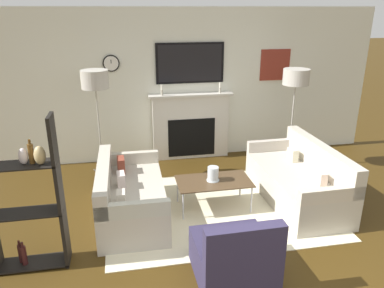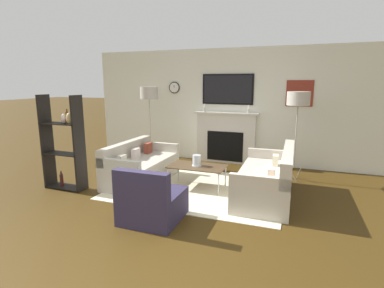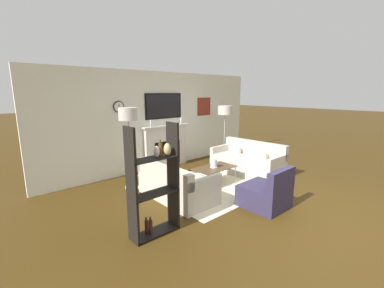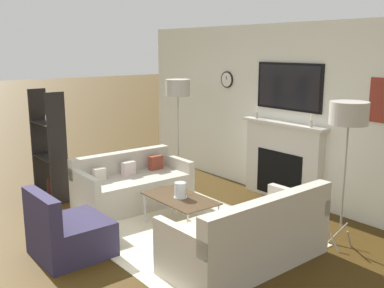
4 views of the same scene
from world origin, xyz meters
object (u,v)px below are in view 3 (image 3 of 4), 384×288
couch_left (176,185)px  floor_lamp_right (225,111)px  armchair (266,194)px  hurricane_candle (214,164)px  floor_lamp_left (128,115)px  coffee_table (214,168)px  couch_right (248,163)px  shelf_unit (154,182)px

couch_left → floor_lamp_right: 3.32m
armchair → hurricane_candle: 1.52m
floor_lamp_left → floor_lamp_right: floor_lamp_left is taller
floor_lamp_left → coffee_table: bearing=-36.0°
coffee_table → hurricane_candle: size_ratio=5.10×
couch_right → shelf_unit: bearing=-166.6°
armchair → floor_lamp_left: bearing=118.2°
couch_left → coffee_table: 1.18m
couch_left → floor_lamp_right: size_ratio=0.95×
floor_lamp_right → couch_left: bearing=-157.7°
couch_right → couch_left: bearing=180.0°
couch_left → armchair: 1.78m
floor_lamp_left → shelf_unit: floor_lamp_left is taller
couch_left → armchair: bearing=-55.0°
floor_lamp_left → floor_lamp_right: (3.20, -0.00, -0.07)m
coffee_table → shelf_unit: size_ratio=0.60×
floor_lamp_right → floor_lamp_left: bearing=180.0°
couch_left → floor_lamp_left: floor_lamp_left is taller
armchair → floor_lamp_right: (1.80, 2.62, 1.33)m
couch_right → armchair: couch_right is taller
shelf_unit → armchair: bearing=-16.7°
floor_lamp_left → shelf_unit: bearing=-108.9°
couch_right → armchair: (-1.42, -1.46, -0.04)m
hurricane_candle → floor_lamp_right: (1.66, 1.12, 1.08)m
armchair → floor_lamp_left: 3.28m
floor_lamp_right → shelf_unit: bearing=-152.9°
couch_left → armchair: armchair is taller
couch_right → coffee_table: 1.28m
couch_left → hurricane_candle: couch_left is taller
coffee_table → hurricane_candle: hurricane_candle is taller
armchair → coffee_table: (0.15, 1.48, 0.13)m
couch_right → floor_lamp_left: (-2.83, 1.16, 1.36)m
floor_lamp_left → hurricane_candle: bearing=-35.9°
couch_right → shelf_unit: (-3.51, -0.83, 0.53)m
armchair → floor_lamp_right: 3.44m
coffee_table → shelf_unit: (-2.24, -0.86, 0.44)m
floor_lamp_right → shelf_unit: (-3.89, -1.99, -0.76)m
hurricane_candle → shelf_unit: 2.41m
floor_lamp_left → shelf_unit: (-0.68, -1.99, -0.83)m
armchair → hurricane_candle: bearing=84.6°
couch_right → shelf_unit: shelf_unit is taller
hurricane_candle → shelf_unit: size_ratio=0.12×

